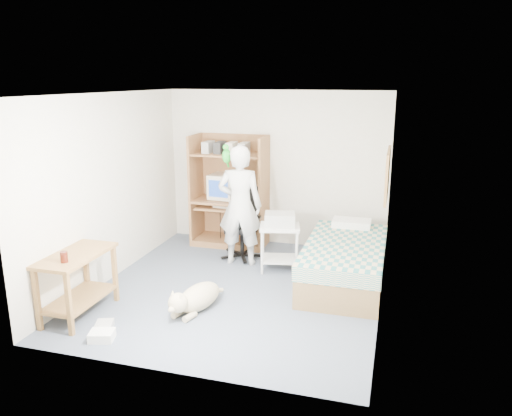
# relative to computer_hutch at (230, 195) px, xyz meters

# --- Properties ---
(floor) EXTENTS (4.00, 4.00, 0.00)m
(floor) POSITION_rel_computer_hutch_xyz_m (0.70, -1.74, -0.82)
(floor) COLOR #4C5668
(floor) RESTS_ON ground
(wall_back) EXTENTS (3.60, 0.02, 2.50)m
(wall_back) POSITION_rel_computer_hutch_xyz_m (0.70, 0.26, 0.43)
(wall_back) COLOR beige
(wall_back) RESTS_ON floor
(wall_right) EXTENTS (0.02, 4.00, 2.50)m
(wall_right) POSITION_rel_computer_hutch_xyz_m (2.50, -1.74, 0.43)
(wall_right) COLOR beige
(wall_right) RESTS_ON floor
(wall_left) EXTENTS (0.02, 4.00, 2.50)m
(wall_left) POSITION_rel_computer_hutch_xyz_m (-1.10, -1.74, 0.43)
(wall_left) COLOR beige
(wall_left) RESTS_ON floor
(ceiling) EXTENTS (3.60, 4.00, 0.02)m
(ceiling) POSITION_rel_computer_hutch_xyz_m (0.70, -1.74, 1.68)
(ceiling) COLOR white
(ceiling) RESTS_ON wall_back
(computer_hutch) EXTENTS (1.20, 0.63, 1.80)m
(computer_hutch) POSITION_rel_computer_hutch_xyz_m (0.00, 0.00, 0.00)
(computer_hutch) COLOR brown
(computer_hutch) RESTS_ON floor
(bed) EXTENTS (1.02, 2.02, 0.66)m
(bed) POSITION_rel_computer_hutch_xyz_m (2.00, -1.12, -0.53)
(bed) COLOR brown
(bed) RESTS_ON floor
(side_desk) EXTENTS (0.50, 1.00, 0.75)m
(side_desk) POSITION_rel_computer_hutch_xyz_m (-0.85, -2.94, -0.33)
(side_desk) COLOR brown
(side_desk) RESTS_ON floor
(corkboard) EXTENTS (0.04, 0.94, 0.66)m
(corkboard) POSITION_rel_computer_hutch_xyz_m (2.47, -0.84, 0.63)
(corkboard) COLOR #926541
(corkboard) RESTS_ON wall_right
(office_chair) EXTENTS (0.60, 0.60, 1.06)m
(office_chair) POSITION_rel_computer_hutch_xyz_m (0.38, -0.52, -0.44)
(office_chair) COLOR black
(office_chair) RESTS_ON floor
(person) EXTENTS (0.69, 0.49, 1.77)m
(person) POSITION_rel_computer_hutch_xyz_m (0.43, -0.83, 0.06)
(person) COLOR silver
(person) RESTS_ON floor
(parrot) EXTENTS (0.13, 0.23, 0.36)m
(parrot) POSITION_rel_computer_hutch_xyz_m (0.23, -0.82, 0.80)
(parrot) COLOR #189515
(parrot) RESTS_ON person
(dog) EXTENTS (0.50, 0.98, 0.37)m
(dog) POSITION_rel_computer_hutch_xyz_m (0.41, -2.47, -0.66)
(dog) COLOR tan
(dog) RESTS_ON floor
(printer_cart) EXTENTS (0.64, 0.55, 0.66)m
(printer_cart) POSITION_rel_computer_hutch_xyz_m (1.05, -0.93, -0.38)
(printer_cart) COLOR silver
(printer_cart) RESTS_ON floor
(printer) EXTENTS (0.48, 0.41, 0.18)m
(printer) POSITION_rel_computer_hutch_xyz_m (1.05, -0.93, -0.07)
(printer) COLOR #A4A5A0
(printer) RESTS_ON printer_cart
(crt_monitor) EXTENTS (0.45, 0.47, 0.39)m
(crt_monitor) POSITION_rel_computer_hutch_xyz_m (-0.11, 0.01, 0.15)
(crt_monitor) COLOR beige
(crt_monitor) RESTS_ON computer_hutch
(keyboard) EXTENTS (0.46, 0.19, 0.03)m
(keyboard) POSITION_rel_computer_hutch_xyz_m (0.01, -0.16, -0.15)
(keyboard) COLOR beige
(keyboard) RESTS_ON computer_hutch
(pencil_cup) EXTENTS (0.08, 0.08, 0.12)m
(pencil_cup) POSITION_rel_computer_hutch_xyz_m (0.38, -0.09, -0.00)
(pencil_cup) COLOR yellow
(pencil_cup) RESTS_ON computer_hutch
(drink_glass) EXTENTS (0.08, 0.08, 0.12)m
(drink_glass) POSITION_rel_computer_hutch_xyz_m (-0.80, -3.20, -0.01)
(drink_glass) COLOR #40130A
(drink_glass) RESTS_ON side_desk
(floor_box_a) EXTENTS (0.30, 0.26, 0.10)m
(floor_box_a) POSITION_rel_computer_hutch_xyz_m (-0.28, -3.39, -0.77)
(floor_box_a) COLOR white
(floor_box_a) RESTS_ON floor
(floor_box_b) EXTENTS (0.25, 0.27, 0.08)m
(floor_box_b) POSITION_rel_computer_hutch_xyz_m (-0.39, -3.18, -0.78)
(floor_box_b) COLOR #BABAB5
(floor_box_b) RESTS_ON floor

